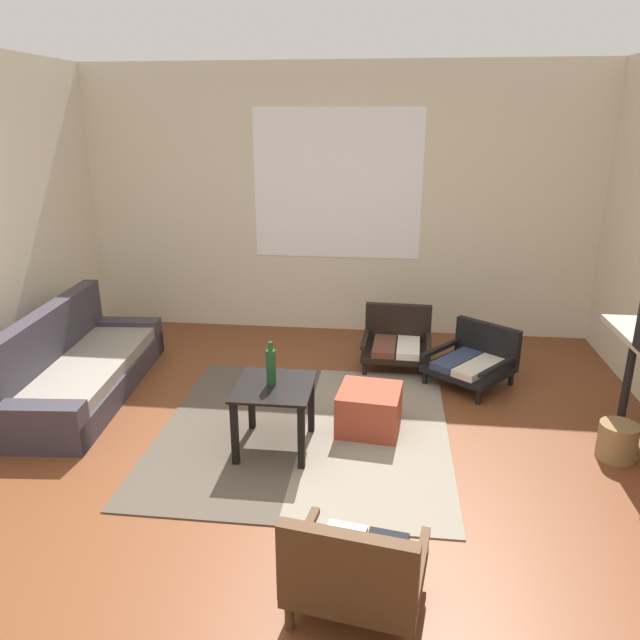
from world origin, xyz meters
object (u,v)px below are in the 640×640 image
Objects in this scene: armchair_by_window at (397,340)px; armchair_corner at (474,359)px; couch at (78,369)px; armchair_striped_foreground at (354,571)px; ottoman_orange at (369,410)px; glass_bottle at (271,366)px; coffee_table at (274,399)px; wicker_basket at (617,441)px.

armchair_corner is (0.65, -0.33, -0.02)m from armchair_by_window.
couch reaches higher than armchair_by_window.
armchair_striped_foreground is at bearing -40.72° from couch.
couch is 4.59× the size of ottoman_orange.
armchair_corner is 1.27m from ottoman_orange.
armchair_striped_foreground is at bearing -107.79° from armchair_corner.
couch is 6.59× the size of glass_bottle.
coffee_table is 2.31m from wicker_basket.
couch is 2.95× the size of armchair_striped_foreground.
armchair_by_window reaches higher than wicker_basket.
wicker_basket is at bearing 3.43° from coffee_table.
armchair_striped_foreground reaches higher than armchair_corner.
glass_bottle is (1.75, -0.64, 0.39)m from couch.
ottoman_orange reaches higher than wicker_basket.
armchair_by_window is 1.84m from glass_bottle.
ottoman_orange is at bearing -7.73° from couch.
glass_bottle is at bearing -118.38° from armchair_by_window.
coffee_table is 1.29× the size of ottoman_orange.
glass_bottle is (-1.51, -1.25, 0.39)m from armchair_corner.
ottoman_orange is (-0.20, -1.27, -0.07)m from armchair_by_window.
armchair_by_window is 1.29m from ottoman_orange.
couch is 1.89m from coffee_table.
coffee_table is at bearing -117.67° from armchair_by_window.
couch is 7.97× the size of wicker_basket.
ottoman_orange is 1.74× the size of wicker_basket.
armchair_striped_foreground is 2.81m from armchair_corner.
armchair_by_window is 0.75× the size of armchair_corner.
armchair_striped_foreground is at bearing -90.08° from ottoman_orange.
wicker_basket is (2.32, 0.13, -0.48)m from glass_bottle.
couch is at bearing -169.37° from armchair_corner.
wicker_basket is (1.46, -1.46, -0.11)m from armchair_by_window.
coffee_table is 0.24m from glass_bottle.
glass_bottle is 1.21× the size of wicker_basket.
coffee_table is 0.88× the size of armchair_by_window.
armchair_by_window is (2.61, 0.94, 0.02)m from couch.
couch is 2.36× the size of armchair_corner.
armchair_corner reaches higher than coffee_table.
coffee_table is at bearing -20.28° from couch.
coffee_table is at bearing 114.08° from armchair_striped_foreground.
armchair_striped_foreground is at bearing -65.92° from coffee_table.
couch is 3.57× the size of coffee_table.
glass_bottle reaches higher than wicker_basket.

